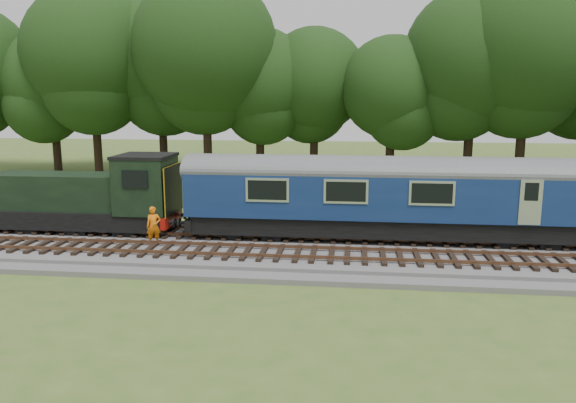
# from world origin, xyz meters

# --- Properties ---
(ground) EXTENTS (120.00, 120.00, 0.00)m
(ground) POSITION_xyz_m (0.00, 0.00, 0.00)
(ground) COLOR #3F5E22
(ground) RESTS_ON ground
(ballast) EXTENTS (70.00, 7.00, 0.35)m
(ballast) POSITION_xyz_m (0.00, 0.00, 0.17)
(ballast) COLOR #4C4C4F
(ballast) RESTS_ON ground
(track_north) EXTENTS (67.20, 2.40, 0.21)m
(track_north) POSITION_xyz_m (0.00, 1.40, 0.42)
(track_north) COLOR black
(track_north) RESTS_ON ballast
(track_south) EXTENTS (67.20, 2.40, 0.21)m
(track_south) POSITION_xyz_m (0.00, -1.60, 0.42)
(track_south) COLOR black
(track_south) RESTS_ON ballast
(fence) EXTENTS (64.00, 0.12, 1.00)m
(fence) POSITION_xyz_m (0.00, 4.50, 0.00)
(fence) COLOR #6B6054
(fence) RESTS_ON ground
(tree_line) EXTENTS (70.00, 8.00, 18.00)m
(tree_line) POSITION_xyz_m (0.00, 22.00, 0.00)
(tree_line) COLOR black
(tree_line) RESTS_ON ground
(dmu_railcar) EXTENTS (18.05, 2.86, 3.88)m
(dmu_railcar) POSITION_xyz_m (3.75, 1.40, 2.61)
(dmu_railcar) COLOR black
(dmu_railcar) RESTS_ON ground
(shunter_loco) EXTENTS (8.91, 2.60, 3.38)m
(shunter_loco) POSITION_xyz_m (-10.18, 1.40, 1.97)
(shunter_loco) COLOR black
(shunter_loco) RESTS_ON ground
(worker) EXTENTS (0.73, 0.63, 1.71)m
(worker) POSITION_xyz_m (-6.37, -0.77, 1.20)
(worker) COLOR orange
(worker) RESTS_ON ballast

